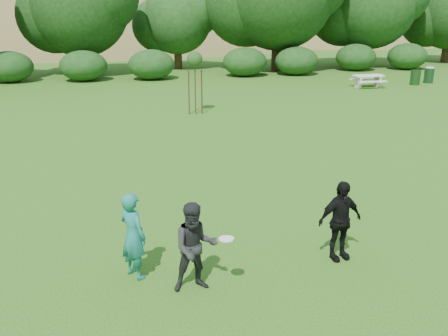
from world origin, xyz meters
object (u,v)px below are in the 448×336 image
at_px(trash_can_near, 415,78).
at_px(sapling, 195,61).
at_px(picnic_table, 368,79).
at_px(trash_can_lidded, 429,74).
at_px(player_grey, 195,247).
at_px(player_teal, 133,236).
at_px(player_black, 340,221).

distance_m(trash_can_near, sapling, 16.02).
relative_size(trash_can_near, picnic_table, 0.50).
bearing_deg(trash_can_lidded, picnic_table, -170.61).
bearing_deg(player_grey, sapling, 79.96).
bearing_deg(player_grey, trash_can_lidded, 47.52).
bearing_deg(player_teal, trash_can_lidded, -80.12).
height_order(sapling, picnic_table, sapling).
xyz_separation_m(player_grey, sapling, (2.66, 14.67, 1.59)).
height_order(sapling, trash_can_lidded, sapling).
xyz_separation_m(trash_can_near, sapling, (-14.97, -5.35, 1.97)).
height_order(player_black, trash_can_lidded, player_black).
bearing_deg(player_grey, picnic_table, 54.49).
height_order(player_black, sapling, sapling).
relative_size(player_black, picnic_table, 0.91).
height_order(player_black, picnic_table, player_black).
xyz_separation_m(player_grey, trash_can_near, (17.63, 20.02, -0.38)).
distance_m(sapling, picnic_table, 12.73).
bearing_deg(trash_can_lidded, sapling, -160.29).
xyz_separation_m(player_teal, player_grey, (1.04, -0.70, -0.01)).
relative_size(trash_can_near, trash_can_lidded, 0.86).
relative_size(player_black, sapling, 0.58).
distance_m(player_grey, trash_can_near, 26.68).
bearing_deg(player_grey, player_black, 8.99).
relative_size(player_black, trash_can_lidded, 1.57).
height_order(player_teal, sapling, sapling).
xyz_separation_m(picnic_table, trash_can_lidded, (4.73, 0.78, 0.02)).
distance_m(player_black, trash_can_lidded, 25.60).
bearing_deg(trash_can_near, player_grey, -131.36).
height_order(player_grey, player_black, player_grey).
relative_size(player_teal, player_grey, 1.01).
relative_size(player_teal, trash_can_lidded, 1.59).
bearing_deg(player_teal, player_black, -128.26).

